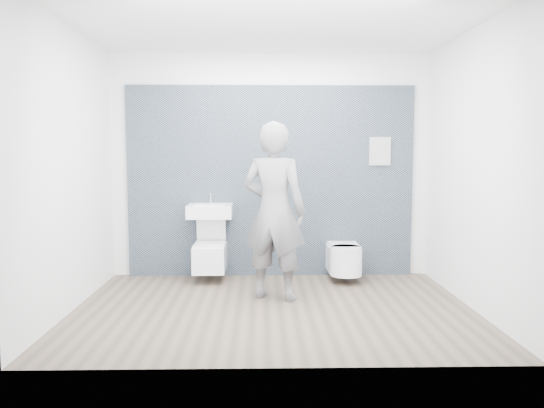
{
  "coord_description": "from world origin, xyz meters",
  "views": [
    {
      "loc": [
        -0.12,
        -5.23,
        1.57
      ],
      "look_at": [
        0.0,
        0.6,
        1.0
      ],
      "focal_mm": 35.0,
      "sensor_mm": 36.0,
      "label": 1
    }
  ],
  "objects_px": {
    "washbasin": "(210,211)",
    "toilet_square": "(210,255)",
    "toilet_rounded": "(344,259)",
    "visitor": "(274,211)"
  },
  "relations": [
    {
      "from": "washbasin",
      "to": "toilet_rounded",
      "type": "distance_m",
      "value": 1.75
    },
    {
      "from": "toilet_square",
      "to": "visitor",
      "type": "distance_m",
      "value": 1.28
    },
    {
      "from": "washbasin",
      "to": "visitor",
      "type": "bearing_deg",
      "value": -48.74
    },
    {
      "from": "toilet_square",
      "to": "toilet_rounded",
      "type": "distance_m",
      "value": 1.64
    },
    {
      "from": "washbasin",
      "to": "toilet_square",
      "type": "bearing_deg",
      "value": -90.0
    },
    {
      "from": "toilet_rounded",
      "to": "visitor",
      "type": "xyz_separation_m",
      "value": [
        -0.88,
        -0.75,
        0.67
      ]
    },
    {
      "from": "toilet_rounded",
      "to": "visitor",
      "type": "bearing_deg",
      "value": -139.41
    },
    {
      "from": "washbasin",
      "to": "visitor",
      "type": "xyz_separation_m",
      "value": [
        0.77,
        -0.87,
        0.09
      ]
    },
    {
      "from": "washbasin",
      "to": "toilet_square",
      "type": "distance_m",
      "value": 0.55
    },
    {
      "from": "toilet_square",
      "to": "visitor",
      "type": "height_order",
      "value": "visitor"
    }
  ]
}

